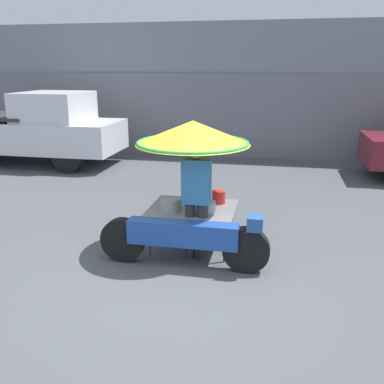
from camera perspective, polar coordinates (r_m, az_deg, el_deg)
name	(u,v)px	position (r m, az deg, el deg)	size (l,w,h in m)	color
ground_plane	(179,276)	(5.62, -1.76, -11.17)	(36.00, 36.00, 0.00)	#4C4F54
shopfront_building	(243,90)	(13.54, 6.76, 13.34)	(28.00, 2.06, 3.80)	gray
vendor_motorcycle_cart	(192,158)	(5.95, -0.04, 4.56)	(2.30, 1.62, 1.88)	black
vendor_person	(196,195)	(5.79, 0.59, -0.42)	(0.38, 0.22, 1.64)	#2D2D33
pickup_truck	(34,129)	(12.51, -20.34, 7.85)	(4.98, 1.90, 1.95)	black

